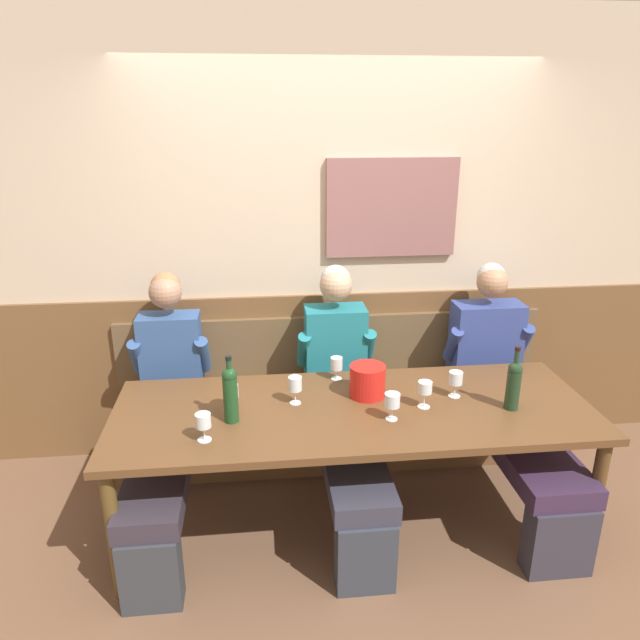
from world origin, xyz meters
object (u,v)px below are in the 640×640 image
(wine_bottle_amber_mid, at_px, (230,393))
(wine_glass_mid_right, at_px, (337,364))
(wine_glass_left_end, at_px, (425,389))
(wine_glass_near_bucket, at_px, (392,401))
(wine_bottle_green_tall, at_px, (514,383))
(wine_glass_right_end, at_px, (203,422))
(dining_table, at_px, (353,419))
(wall_bench, at_px, (335,419))
(person_right_seat, at_px, (506,392))
(person_left_seat, at_px, (343,396))
(wine_glass_mid_left, at_px, (456,379))
(ice_bucket, at_px, (367,381))
(wine_glass_center_rear, at_px, (231,392))
(wine_glass_by_bottle, at_px, (295,385))
(person_center_left_seat, at_px, (165,409))

(wine_bottle_amber_mid, relative_size, wine_glass_mid_right, 2.63)
(wine_glass_left_end, height_order, wine_glass_near_bucket, wine_glass_left_end)
(wine_bottle_green_tall, bearing_deg, wine_glass_right_end, -174.73)
(dining_table, bearing_deg, wine_bottle_green_tall, -6.83)
(wall_bench, relative_size, wine_glass_mid_right, 20.92)
(wine_bottle_green_tall, bearing_deg, person_right_seat, 68.44)
(wall_bench, bearing_deg, wine_glass_near_bucket, -78.72)
(person_left_seat, relative_size, wine_glass_near_bucket, 9.35)
(wall_bench, height_order, wine_bottle_amber_mid, wine_bottle_amber_mid)
(wine_glass_mid_left, bearing_deg, person_left_seat, 154.66)
(dining_table, height_order, ice_bucket, ice_bucket)
(person_right_seat, distance_m, wine_glass_right_end, 1.82)
(wine_bottle_amber_mid, bearing_deg, wine_glass_left_end, 2.12)
(wine_glass_center_rear, bearing_deg, wine_bottle_green_tall, -5.58)
(wall_bench, bearing_deg, wine_glass_mid_left, -48.58)
(person_right_seat, xyz_separation_m, wine_glass_mid_left, (-0.41, -0.25, 0.23))
(wine_bottle_green_tall, xyz_separation_m, wine_glass_right_end, (-1.56, -0.14, -0.05))
(wall_bench, bearing_deg, person_left_seat, -90.96)
(ice_bucket, bearing_deg, wine_glass_center_rear, -173.47)
(wine_bottle_amber_mid, xyz_separation_m, wine_bottle_green_tall, (1.44, -0.03, -0.01))
(wine_bottle_green_tall, relative_size, wine_glass_by_bottle, 2.27)
(person_center_left_seat, height_order, person_right_seat, person_right_seat)
(wine_glass_center_rear, height_order, wine_glass_mid_left, wine_glass_mid_left)
(wine_glass_right_end, bearing_deg, wine_glass_by_bottle, 35.47)
(wine_bottle_green_tall, distance_m, wine_glass_left_end, 0.45)
(person_center_left_seat, relative_size, wine_glass_left_end, 9.02)
(ice_bucket, relative_size, wine_glass_left_end, 1.33)
(person_left_seat, xyz_separation_m, person_right_seat, (0.98, -0.02, -0.02))
(dining_table, bearing_deg, wine_glass_center_rear, 176.04)
(wine_glass_mid_right, distance_m, wine_glass_near_bucket, 0.54)
(ice_bucket, xyz_separation_m, wine_glass_by_bottle, (-0.39, -0.05, 0.02))
(wine_glass_left_end, height_order, wine_glass_center_rear, wine_glass_left_end)
(ice_bucket, distance_m, wine_glass_center_rear, 0.73)
(wine_glass_mid_right, relative_size, wine_glass_by_bottle, 0.88)
(wall_bench, relative_size, wine_glass_center_rear, 19.62)
(wine_glass_center_rear, bearing_deg, wine_glass_mid_left, 1.03)
(person_left_seat, bearing_deg, wine_glass_mid_left, -25.34)
(ice_bucket, height_order, wine_glass_near_bucket, ice_bucket)
(dining_table, height_order, wine_glass_by_bottle, wine_glass_by_bottle)
(person_center_left_seat, height_order, person_left_seat, person_left_seat)
(wall_bench, relative_size, wine_glass_left_end, 19.22)
(dining_table, height_order, wine_glass_center_rear, wine_glass_center_rear)
(wine_glass_mid_left, bearing_deg, dining_table, -173.38)
(person_center_left_seat, height_order, wine_glass_by_bottle, person_center_left_seat)
(person_center_left_seat, distance_m, wine_glass_near_bucket, 1.29)
(dining_table, relative_size, person_left_seat, 1.88)
(wine_bottle_green_tall, bearing_deg, ice_bucket, 162.64)
(person_left_seat, bearing_deg, wine_glass_near_bucket, -69.87)
(wall_bench, xyz_separation_m, wine_glass_mid_left, (0.56, -0.64, 0.56))
(wine_glass_center_rear, bearing_deg, person_left_seat, 24.92)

